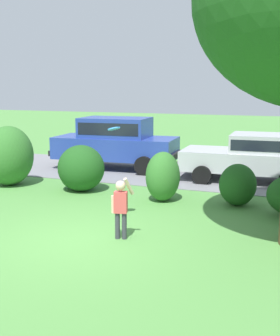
% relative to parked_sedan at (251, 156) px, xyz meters
% --- Properties ---
extents(ground_plane, '(80.00, 80.00, 0.00)m').
position_rel_parked_sedan_xyz_m(ground_plane, '(-2.43, -6.93, -0.85)').
color(ground_plane, '#518E42').
extents(driveway_strip, '(28.00, 4.40, 0.02)m').
position_rel_parked_sedan_xyz_m(driveway_strip, '(-2.43, 0.25, -0.84)').
color(driveway_strip, slate).
rests_on(driveway_strip, ground).
extents(shrub_near_tree, '(1.48, 1.62, 1.86)m').
position_rel_parked_sedan_xyz_m(shrub_near_tree, '(-6.98, -3.23, 0.08)').
color(shrub_near_tree, '#33702B').
rests_on(shrub_near_tree, ground).
extents(shrub_centre_left, '(1.42, 1.32, 1.37)m').
position_rel_parked_sedan_xyz_m(shrub_centre_left, '(-4.55, -3.10, -0.22)').
color(shrub_centre_left, '#1E511C').
rests_on(shrub_centre_left, ground).
extents(shrub_centre, '(0.91, 1.05, 1.34)m').
position_rel_parked_sedan_xyz_m(shrub_centre, '(-1.88, -3.36, -0.18)').
color(shrub_centre, '#33702B').
rests_on(shrub_centre, ground).
extents(shrub_centre_right, '(0.96, 1.10, 1.09)m').
position_rel_parked_sedan_xyz_m(shrub_centre_right, '(0.08, -3.08, -0.30)').
color(shrub_centre_right, '#1E511C').
rests_on(shrub_centre_right, ground).
extents(parked_sedan, '(4.47, 2.23, 1.56)m').
position_rel_parked_sedan_xyz_m(parked_sedan, '(0.00, 0.00, 0.00)').
color(parked_sedan, silver).
rests_on(parked_sedan, ground).
extents(parked_suv, '(4.81, 2.33, 1.92)m').
position_rel_parked_sedan_xyz_m(parked_suv, '(-5.01, 0.49, 0.23)').
color(parked_suv, '#28429E').
rests_on(parked_suv, ground).
extents(child_thrower, '(0.42, 0.33, 1.29)m').
position_rel_parked_sedan_xyz_m(child_thrower, '(-1.71, -6.58, -0.13)').
color(child_thrower, '#383842').
rests_on(child_thrower, ground).
extents(frisbee, '(0.29, 0.28, 0.13)m').
position_rel_parked_sedan_xyz_m(frisbee, '(-2.25, -5.69, 1.31)').
color(frisbee, '#337FDB').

